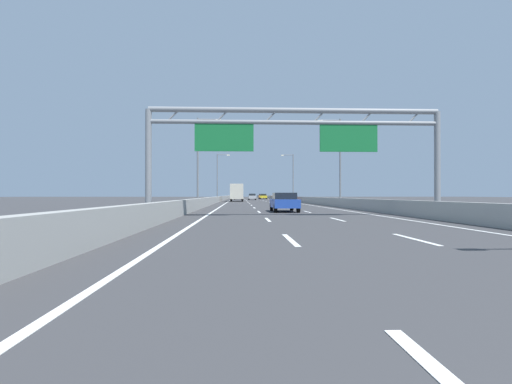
{
  "coord_description": "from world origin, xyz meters",
  "views": [
    {
      "loc": [
        -3.25,
        1.31,
        1.3
      ],
      "look_at": [
        0.35,
        86.62,
        1.83
      ],
      "focal_mm": 27.76,
      "sensor_mm": 36.0,
      "label": 1
    }
  ],
  "objects_px": {
    "black_car": "(239,196)",
    "sign_gantry": "(293,134)",
    "orange_car": "(261,196)",
    "white_car": "(238,197)",
    "red_car": "(281,198)",
    "streetlamp_left_mid": "(200,156)",
    "yellow_car": "(263,196)",
    "box_truck": "(237,192)",
    "streetlamp_left_far": "(218,174)",
    "silver_car": "(252,197)",
    "streetlamp_right_mid": "(338,157)",
    "blue_car": "(284,202)",
    "streetlamp_right_far": "(292,174)"
  },
  "relations": [
    {
      "from": "sign_gantry",
      "to": "black_car",
      "type": "distance_m",
      "value": 98.38
    },
    {
      "from": "streetlamp_left_mid",
      "to": "streetlamp_right_mid",
      "type": "bearing_deg",
      "value": 0.0
    },
    {
      "from": "streetlamp_left_far",
      "to": "box_truck",
      "type": "distance_m",
      "value": 7.59
    },
    {
      "from": "sign_gantry",
      "to": "streetlamp_right_mid",
      "type": "height_order",
      "value": "streetlamp_right_mid"
    },
    {
      "from": "white_car",
      "to": "box_truck",
      "type": "distance_m",
      "value": 21.26
    },
    {
      "from": "streetlamp_left_far",
      "to": "streetlamp_right_mid",
      "type": "bearing_deg",
      "value": -68.32
    },
    {
      "from": "streetlamp_left_far",
      "to": "sign_gantry",
      "type": "bearing_deg",
      "value": -82.66
    },
    {
      "from": "yellow_car",
      "to": "box_truck",
      "type": "relative_size",
      "value": 0.55
    },
    {
      "from": "black_car",
      "to": "streetlamp_left_far",
      "type": "bearing_deg",
      "value": -95.65
    },
    {
      "from": "white_car",
      "to": "blue_car",
      "type": "height_order",
      "value": "white_car"
    },
    {
      "from": "yellow_car",
      "to": "orange_car",
      "type": "bearing_deg",
      "value": 89.59
    },
    {
      "from": "streetlamp_right_mid",
      "to": "streetlamp_right_far",
      "type": "bearing_deg",
      "value": 90.0
    },
    {
      "from": "streetlamp_left_far",
      "to": "red_car",
      "type": "distance_m",
      "value": 18.23
    },
    {
      "from": "yellow_car",
      "to": "blue_car",
      "type": "height_order",
      "value": "yellow_car"
    },
    {
      "from": "streetlamp_left_mid",
      "to": "blue_car",
      "type": "height_order",
      "value": "streetlamp_left_mid"
    },
    {
      "from": "black_car",
      "to": "sign_gantry",
      "type": "bearing_deg",
      "value": -88.08
    },
    {
      "from": "streetlamp_left_far",
      "to": "red_car",
      "type": "xyz_separation_m",
      "value": [
        11.23,
        -13.58,
        -4.64
      ]
    },
    {
      "from": "sign_gantry",
      "to": "box_truck",
      "type": "xyz_separation_m",
      "value": [
        -3.62,
        51.6,
        -3.09
      ]
    },
    {
      "from": "yellow_car",
      "to": "red_car",
      "type": "bearing_deg",
      "value": -89.67
    },
    {
      "from": "streetlamp_left_far",
      "to": "silver_car",
      "type": "bearing_deg",
      "value": 63.75
    },
    {
      "from": "streetlamp_right_mid",
      "to": "orange_car",
      "type": "relative_size",
      "value": 2.24
    },
    {
      "from": "streetlamp_right_far",
      "to": "black_car",
      "type": "distance_m",
      "value": 42.79
    },
    {
      "from": "orange_car",
      "to": "black_car",
      "type": "height_order",
      "value": "orange_car"
    },
    {
      "from": "streetlamp_left_far",
      "to": "black_car",
      "type": "height_order",
      "value": "streetlamp_left_far"
    },
    {
      "from": "white_car",
      "to": "red_car",
      "type": "distance_m",
      "value": 30.21
    },
    {
      "from": "streetlamp_right_mid",
      "to": "white_car",
      "type": "relative_size",
      "value": 2.23
    },
    {
      "from": "orange_car",
      "to": "black_car",
      "type": "bearing_deg",
      "value": -172.38
    },
    {
      "from": "streetlamp_right_mid",
      "to": "black_car",
      "type": "relative_size",
      "value": 2.27
    },
    {
      "from": "silver_car",
      "to": "streetlamp_right_mid",
      "type": "bearing_deg",
      "value": -81.7
    },
    {
      "from": "box_truck",
      "to": "streetlamp_left_far",
      "type": "bearing_deg",
      "value": 124.16
    },
    {
      "from": "orange_car",
      "to": "blue_car",
      "type": "xyz_separation_m",
      "value": [
        -3.45,
        -92.38,
        -0.03
      ]
    },
    {
      "from": "yellow_car",
      "to": "black_car",
      "type": "relative_size",
      "value": 1.11
    },
    {
      "from": "white_car",
      "to": "red_car",
      "type": "xyz_separation_m",
      "value": [
        7.3,
        -29.31,
        -0.01
      ]
    },
    {
      "from": "streetlamp_left_far",
      "to": "yellow_car",
      "type": "height_order",
      "value": "streetlamp_left_far"
    },
    {
      "from": "streetlamp_left_mid",
      "to": "streetlamp_left_far",
      "type": "height_order",
      "value": "same"
    },
    {
      "from": "silver_car",
      "to": "orange_car",
      "type": "height_order",
      "value": "orange_car"
    },
    {
      "from": "streetlamp_left_mid",
      "to": "box_truck",
      "type": "height_order",
      "value": "streetlamp_left_mid"
    },
    {
      "from": "sign_gantry",
      "to": "streetlamp_left_mid",
      "type": "distance_m",
      "value": 20.89
    },
    {
      "from": "streetlamp_left_mid",
      "to": "box_truck",
      "type": "distance_m",
      "value": 32.48
    },
    {
      "from": "sign_gantry",
      "to": "box_truck",
      "type": "bearing_deg",
      "value": 94.01
    },
    {
      "from": "yellow_car",
      "to": "streetlamp_left_mid",
      "type": "bearing_deg",
      "value": -99.03
    },
    {
      "from": "streetlamp_right_far",
      "to": "white_car",
      "type": "bearing_deg",
      "value": 124.96
    },
    {
      "from": "silver_car",
      "to": "orange_car",
      "type": "xyz_separation_m",
      "value": [
        3.76,
        27.28,
        -0.01
      ]
    },
    {
      "from": "red_car",
      "to": "blue_car",
      "type": "bearing_deg",
      "value": -95.65
    },
    {
      "from": "box_truck",
      "to": "sign_gantry",
      "type": "bearing_deg",
      "value": -85.99
    },
    {
      "from": "sign_gantry",
      "to": "streetlamp_left_mid",
      "type": "relative_size",
      "value": 1.82
    },
    {
      "from": "streetlamp_left_far",
      "to": "orange_car",
      "type": "height_order",
      "value": "streetlamp_left_far"
    },
    {
      "from": "sign_gantry",
      "to": "red_car",
      "type": "relative_size",
      "value": 3.84
    },
    {
      "from": "orange_car",
      "to": "red_car",
      "type": "bearing_deg",
      "value": -89.81
    },
    {
      "from": "white_car",
      "to": "red_car",
      "type": "bearing_deg",
      "value": -76.02
    }
  ]
}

